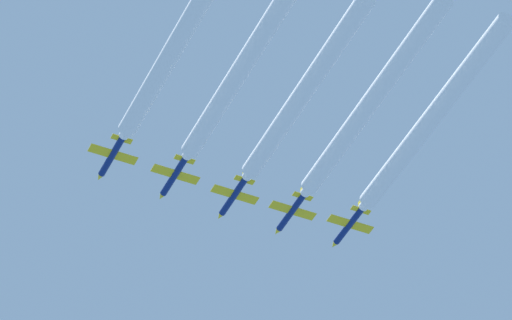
# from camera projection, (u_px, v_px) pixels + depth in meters

# --- Properties ---
(jet_far_left) EXTENTS (8.29, 12.07, 2.90)m
(jet_far_left) POSITION_uv_depth(u_px,v_px,m) (111.00, 157.00, 274.56)
(jet_far_left) COLOR navy
(jet_inner_left) EXTENTS (8.29, 12.07, 2.90)m
(jet_inner_left) POSITION_uv_depth(u_px,v_px,m) (174.00, 177.00, 278.40)
(jet_inner_left) COLOR navy
(jet_center) EXTENTS (8.29, 12.07, 2.90)m
(jet_center) POSITION_uv_depth(u_px,v_px,m) (233.00, 197.00, 282.18)
(jet_center) COLOR navy
(jet_inner_right) EXTENTS (8.29, 12.07, 2.90)m
(jet_inner_right) POSITION_uv_depth(u_px,v_px,m) (291.00, 213.00, 285.24)
(jet_inner_right) COLOR navy
(jet_far_right) EXTENTS (8.29, 12.07, 2.90)m
(jet_far_right) POSITION_uv_depth(u_px,v_px,m) (348.00, 226.00, 288.08)
(jet_far_right) COLOR navy
(smoke_trail_far_left) EXTENTS (3.07, 43.97, 3.07)m
(smoke_trail_far_left) POSITION_uv_depth(u_px,v_px,m) (175.00, 47.00, 256.12)
(smoke_trail_far_left) COLOR white
(smoke_trail_inner_left) EXTENTS (3.07, 40.11, 3.07)m
(smoke_trail_inner_left) POSITION_uv_depth(u_px,v_px,m) (236.00, 78.00, 261.25)
(smoke_trail_inner_left) COLOR white
(smoke_trail_center) EXTENTS (3.07, 44.03, 3.07)m
(smoke_trail_center) POSITION_uv_depth(u_px,v_px,m) (303.00, 93.00, 263.72)
(smoke_trail_center) COLOR white
(smoke_trail_inner_right) EXTENTS (3.07, 48.44, 3.07)m
(smoke_trail_inner_right) POSITION_uv_depth(u_px,v_px,m) (370.00, 103.00, 265.31)
(smoke_trail_inner_right) COLOR white
(smoke_trail_far_right) EXTENTS (3.07, 47.97, 3.07)m
(smoke_trail_far_right) POSITION_uv_depth(u_px,v_px,m) (431.00, 119.00, 268.30)
(smoke_trail_far_right) COLOR white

